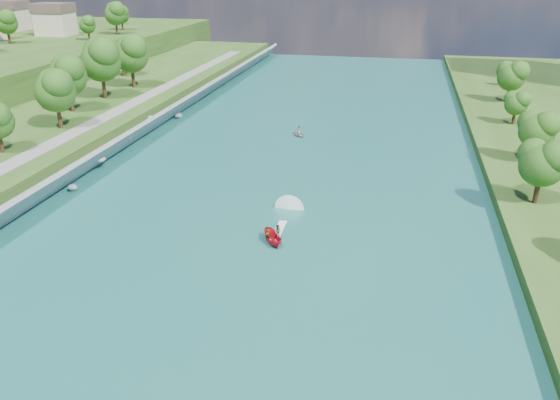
# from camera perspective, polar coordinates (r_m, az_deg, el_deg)

# --- Properties ---
(ground) EXTENTS (260.00, 260.00, 0.00)m
(ground) POSITION_cam_1_polar(r_m,az_deg,el_deg) (47.87, -8.60, -11.31)
(ground) COLOR #2D5119
(ground) RESTS_ON ground
(river_water) EXTENTS (55.00, 240.00, 0.10)m
(river_water) POSITION_cam_1_polar(r_m,az_deg,el_deg) (64.39, -2.42, -1.39)
(river_water) COLOR #17545A
(river_water) RESTS_ON ground
(ridge_west) EXTENTS (60.00, 120.00, 9.00)m
(ridge_west) POSITION_cam_1_polar(r_m,az_deg,el_deg) (165.31, -24.69, 13.57)
(ridge_west) COLOR #2D5119
(ridge_west) RESTS_ON ground
(riprap_bank) EXTENTS (4.39, 236.00, 4.41)m
(riprap_bank) POSITION_cam_1_polar(r_m,az_deg,el_deg) (73.54, -22.53, 1.50)
(riprap_bank) COLOR slate
(riprap_bank) RESTS_ON ground
(riverside_path) EXTENTS (3.00, 200.00, 0.10)m
(riverside_path) POSITION_cam_1_polar(r_m,az_deg,el_deg) (77.55, -26.42, 3.28)
(riverside_path) COLOR gray
(riverside_path) RESTS_ON berm_west
(ridge_houses) EXTENTS (29.50, 29.50, 8.40)m
(ridge_houses) POSITION_cam_1_polar(r_m,az_deg,el_deg) (172.02, -25.93, 16.67)
(ridge_houses) COLOR beige
(ridge_houses) RESTS_ON ridge_west
(trees_ridge) EXTENTS (22.55, 69.59, 10.61)m
(trees_ridge) POSITION_cam_1_polar(r_m,az_deg,el_deg) (157.22, -21.83, 17.02)
(trees_ridge) COLOR #174712
(trees_ridge) RESTS_ON ridge_west
(motorboat) EXTENTS (3.60, 18.65, 2.01)m
(motorboat) POSITION_cam_1_polar(r_m,az_deg,el_deg) (59.06, -0.33, -3.11)
(motorboat) COLOR red
(motorboat) RESTS_ON river_water
(raft) EXTENTS (3.54, 3.78, 1.73)m
(raft) POSITION_cam_1_polar(r_m,az_deg,el_deg) (93.53, 2.00, 6.93)
(raft) COLOR gray
(raft) RESTS_ON river_water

